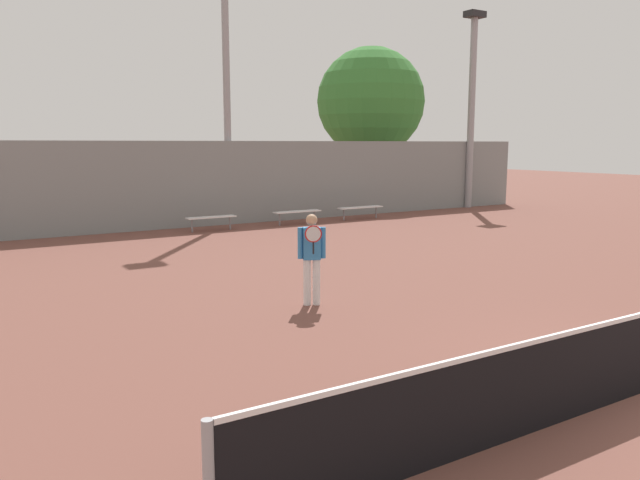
{
  "coord_description": "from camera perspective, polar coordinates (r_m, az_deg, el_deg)",
  "views": [
    {
      "loc": [
        -7.74,
        -4.03,
        2.99
      ],
      "look_at": [
        -0.93,
        6.88,
        0.99
      ],
      "focal_mm": 35.0,
      "sensor_mm": 36.0,
      "label": 1
    }
  ],
  "objects": [
    {
      "name": "tree_green_broad",
      "position": [
        31.85,
        4.66,
        12.49
      ],
      "size": [
        5.34,
        5.34,
        7.73
      ],
      "color": "brown",
      "rests_on": "ground_plane"
    },
    {
      "name": "light_pole_far_right",
      "position": [
        23.91,
        -8.6,
        16.32
      ],
      "size": [
        0.9,
        0.6,
        10.69
      ],
      "color": "#939399",
      "rests_on": "ground_plane"
    },
    {
      "name": "back_fence",
      "position": [
        22.78,
        -12.1,
        4.98
      ],
      "size": [
        33.01,
        0.06,
        3.08
      ],
      "color": "gray",
      "rests_on": "ground_plane"
    },
    {
      "name": "bench_adjacent_court",
      "position": [
        24.89,
        3.71,
        2.95
      ],
      "size": [
        1.97,
        0.4,
        0.49
      ],
      "color": "white",
      "rests_on": "ground_plane"
    },
    {
      "name": "tennis_player",
      "position": [
        11.52,
        -0.76,
        -1.33
      ],
      "size": [
        0.51,
        0.49,
        1.71
      ],
      "rotation": [
        0.0,
        0.0,
        -0.44
      ],
      "color": "silver",
      "rests_on": "ground_plane"
    },
    {
      "name": "bench_by_gate",
      "position": [
        23.32,
        -2.09,
        2.56
      ],
      "size": [
        1.88,
        0.4,
        0.49
      ],
      "color": "white",
      "rests_on": "ground_plane"
    },
    {
      "name": "light_pole_near_left",
      "position": [
        30.3,
        13.7,
        12.35
      ],
      "size": [
        0.9,
        0.6,
        8.91
      ],
      "color": "#939399",
      "rests_on": "ground_plane"
    },
    {
      "name": "bench_courtside_near",
      "position": [
        21.83,
        -9.91,
        2.0
      ],
      "size": [
        1.75,
        0.4,
        0.49
      ],
      "color": "white",
      "rests_on": "ground_plane"
    }
  ]
}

